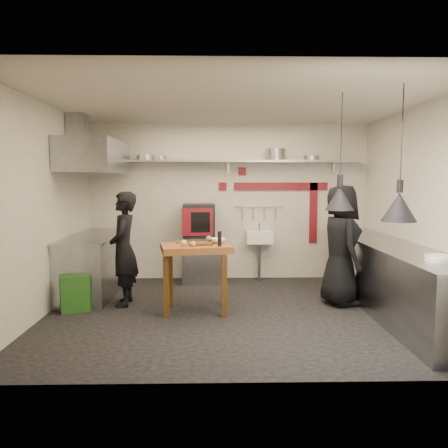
{
  "coord_description": "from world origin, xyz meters",
  "views": [
    {
      "loc": [
        -0.25,
        -5.8,
        1.78
      ],
      "look_at": [
        -0.12,
        0.3,
        1.18
      ],
      "focal_mm": 35.0,
      "sensor_mm": 36.0,
      "label": 1
    }
  ],
  "objects_px": {
    "oven_stand": "(202,259)",
    "chef_right": "(341,245)",
    "combi_oven": "(199,221)",
    "green_bin": "(74,292)",
    "chef_left": "(124,249)",
    "prep_table": "(196,278)"
  },
  "relations": [
    {
      "from": "oven_stand",
      "to": "chef_right",
      "type": "height_order",
      "value": "chef_right"
    },
    {
      "from": "combi_oven",
      "to": "oven_stand",
      "type": "bearing_deg",
      "value": 47.85
    },
    {
      "from": "combi_oven",
      "to": "green_bin",
      "type": "height_order",
      "value": "combi_oven"
    },
    {
      "from": "chef_right",
      "to": "oven_stand",
      "type": "bearing_deg",
      "value": 47.68
    },
    {
      "from": "green_bin",
      "to": "chef_left",
      "type": "distance_m",
      "value": 0.89
    },
    {
      "from": "chef_left",
      "to": "chef_right",
      "type": "distance_m",
      "value": 3.11
    },
    {
      "from": "prep_table",
      "to": "chef_right",
      "type": "distance_m",
      "value": 2.13
    },
    {
      "from": "combi_oven",
      "to": "chef_left",
      "type": "height_order",
      "value": "chef_left"
    },
    {
      "from": "combi_oven",
      "to": "chef_right",
      "type": "relative_size",
      "value": 0.34
    },
    {
      "from": "oven_stand",
      "to": "prep_table",
      "type": "xyz_separation_m",
      "value": [
        -0.03,
        -1.76,
        0.06
      ]
    },
    {
      "from": "chef_left",
      "to": "green_bin",
      "type": "bearing_deg",
      "value": -73.53
    },
    {
      "from": "green_bin",
      "to": "combi_oven",
      "type": "bearing_deg",
      "value": 43.75
    },
    {
      "from": "prep_table",
      "to": "chef_right",
      "type": "relative_size",
      "value": 0.53
    },
    {
      "from": "oven_stand",
      "to": "combi_oven",
      "type": "height_order",
      "value": "combi_oven"
    },
    {
      "from": "oven_stand",
      "to": "prep_table",
      "type": "distance_m",
      "value": 1.76
    },
    {
      "from": "prep_table",
      "to": "chef_right",
      "type": "xyz_separation_m",
      "value": [
        2.06,
        0.32,
        0.4
      ]
    },
    {
      "from": "combi_oven",
      "to": "chef_left",
      "type": "relative_size",
      "value": 0.36
    },
    {
      "from": "green_bin",
      "to": "prep_table",
      "type": "distance_m",
      "value": 1.71
    },
    {
      "from": "oven_stand",
      "to": "green_bin",
      "type": "distance_m",
      "value": 2.39
    },
    {
      "from": "green_bin",
      "to": "chef_right",
      "type": "bearing_deg",
      "value": 3.35
    },
    {
      "from": "combi_oven",
      "to": "prep_table",
      "type": "height_order",
      "value": "combi_oven"
    },
    {
      "from": "combi_oven",
      "to": "prep_table",
      "type": "xyz_separation_m",
      "value": [
        0.02,
        -1.7,
        -0.63
      ]
    }
  ]
}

